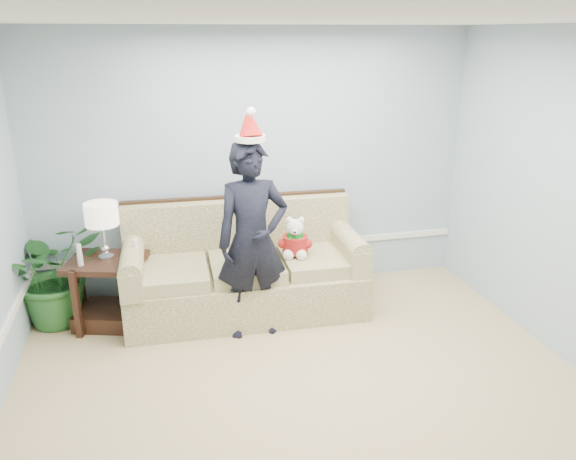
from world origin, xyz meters
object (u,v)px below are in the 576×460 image
Objects in this scene: houseplant at (54,272)px; man at (252,241)px; table_lamp at (102,217)px; teddy_bear at (295,242)px; sofa at (244,273)px; side_table at (110,298)px.

man is at bearing -19.60° from houseplant.
table_lamp is 1.81m from teddy_bear.
table_lamp is at bearing -168.78° from teddy_bear.
sofa is at bearing 85.05° from man.
teddy_bear is at bearing 30.90° from man.
man reaches higher than houseplant.
sofa is 0.60m from teddy_bear.
houseplant is (-0.49, 0.16, 0.25)m from side_table.
houseplant reaches higher than teddy_bear.
sofa is 1.79m from houseplant.
table_lamp is 1.39m from man.
sofa is 1.45m from table_lamp.
houseplant is at bearing 161.94° from side_table.
table_lamp is at bearing -15.13° from houseplant.
man is (1.78, -0.63, 0.39)m from houseplant.
sofa reaches higher than side_table.
houseplant is 2.50× the size of teddy_bear.
houseplant is (-0.49, 0.13, -0.56)m from table_lamp.
table_lamp is at bearing 152.97° from man.
man is 0.63m from teddy_bear.
teddy_bear is (0.49, 0.36, -0.18)m from man.
side_table is (-1.29, -0.01, -0.13)m from sofa.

